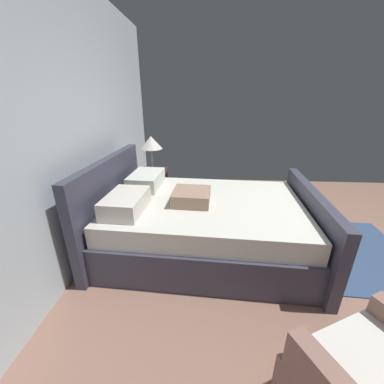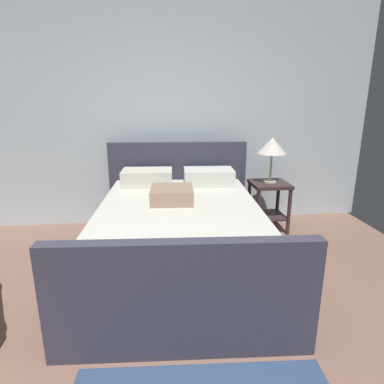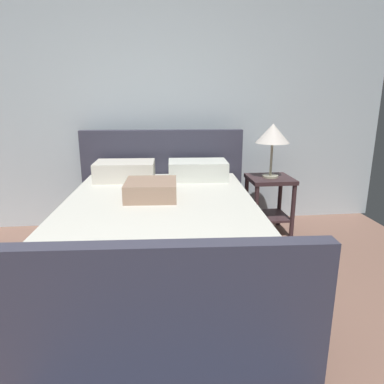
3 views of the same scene
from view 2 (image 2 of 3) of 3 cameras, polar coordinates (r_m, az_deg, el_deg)
The scene contains 4 objects.
wall_back at distance 4.25m, azimuth -5.74°, elevation 13.80°, with size 5.42×0.12×2.85m, color silver.
bed at distance 3.17m, azimuth -2.20°, elevation -7.07°, with size 1.81×2.44×1.07m.
nightstand_right at distance 4.13m, azimuth 13.13°, elevation -1.03°, with size 0.44×0.44×0.60m.
table_lamp_right at distance 4.00m, azimuth 13.70°, elevation 7.65°, with size 0.34×0.34×0.54m.
Camera 2 is at (-0.05, -1.21, 1.58)m, focal length 30.84 mm.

